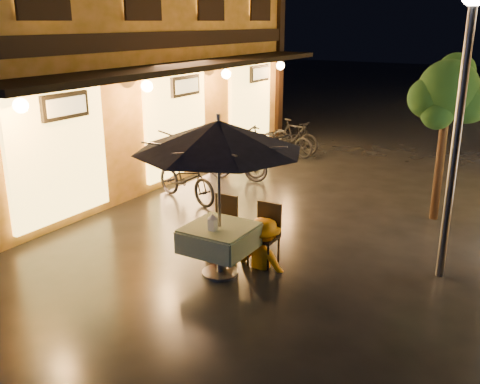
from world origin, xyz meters
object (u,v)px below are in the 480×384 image
Objects in this scene: table_lantern at (213,221)px; bicycle_0 at (186,179)px; streetlamp_near at (464,81)px; patio_umbrella at (218,136)px; person_yellow at (264,220)px; person_orange at (220,215)px; cafe_table at (220,238)px.

table_lantern is 0.13× the size of bicycle_0.
streetlamp_near is 1.71× the size of patio_umbrella.
bicycle_0 is (-2.51, 2.60, -1.66)m from patio_umbrella.
streetlamp_near is 2.75× the size of person_yellow.
bicycle_0 is (-2.94, 2.01, -0.28)m from person_yellow.
table_lantern is 0.81m from person_orange.
streetlamp_near is at bearing -153.59° from person_yellow.
table_lantern is at bearing -90.00° from cafe_table.
streetlamp_near reaches higher than bicycle_0.
table_lantern reaches higher than bicycle_0.
cafe_table is 0.64× the size of person_yellow.
patio_umbrella is (-0.00, 0.00, 1.56)m from cafe_table.
table_lantern is 0.16× the size of person_yellow.
patio_umbrella is 9.89× the size of table_lantern.
streetlamp_near is at bearing 32.31° from table_lantern.
person_yellow is at bearing 54.54° from cafe_table.
patio_umbrella is at bearing -119.55° from bicycle_0.
streetlamp_near reaches higher than cafe_table.
bicycle_0 is (-5.42, 0.95, -2.43)m from streetlamp_near.
streetlamp_near reaches higher than person_orange.
streetlamp_near is 16.92× the size of table_lantern.
streetlamp_near is at bearing -147.22° from person_orange.
table_lantern is at bearing 64.73° from person_yellow.
patio_umbrella is 1.70× the size of person_orange.
person_yellow reaches higher than table_lantern.
person_orange is (-0.33, 0.53, 0.14)m from cafe_table.
person_yellow is at bearing -156.89° from streetlamp_near.
patio_umbrella reaches higher than person_yellow.
bicycle_0 is (-2.51, 2.79, -0.43)m from table_lantern.
table_lantern reaches higher than cafe_table.
patio_umbrella reaches higher than cafe_table.
person_orange is at bearing -117.07° from bicycle_0.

